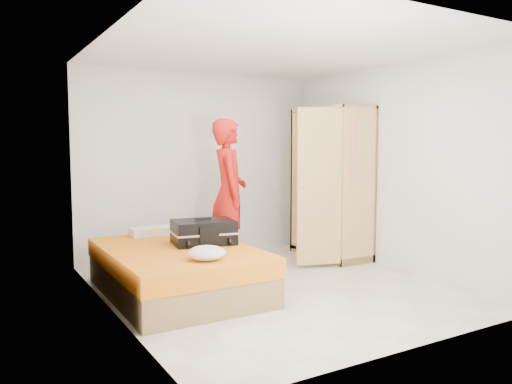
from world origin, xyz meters
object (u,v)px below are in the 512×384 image
bed (178,270)px  person (229,193)px  round_cushion (207,253)px  wardrobe (330,187)px  suitcase (204,232)px

bed → person: (1.03, 0.82, 0.71)m
bed → round_cushion: (0.02, -0.70, 0.32)m
person → wardrobe: bearing=-79.5°
wardrobe → suitcase: bearing=-166.1°
round_cushion → person: bearing=56.3°
suitcase → wardrobe: bearing=23.4°
bed → suitcase: size_ratio=2.73×
round_cushion → wardrobe: bearing=27.2°
bed → round_cushion: size_ratio=5.70×
wardrobe → suitcase: wardrobe is taller
wardrobe → suitcase: 2.28m
bed → suitcase: (0.32, 0.04, 0.38)m
bed → wardrobe: 2.67m
person → suitcase: 1.10m
person → round_cushion: bearing=166.0°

